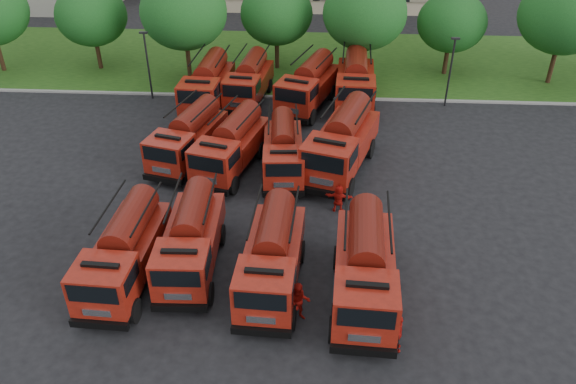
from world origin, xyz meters
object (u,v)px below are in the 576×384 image
fire_truck_1 (191,239)px  firefighter_1 (299,319)px  fire_truck_6 (283,150)px  firefighter_3 (382,240)px  fire_truck_11 (355,82)px  fire_truck_5 (231,145)px  fire_truck_9 (249,81)px  fire_truck_7 (342,142)px  firefighter_4 (155,180)px  fire_truck_0 (125,251)px  firefighter_0 (243,308)px  fire_truck_2 (272,256)px  firefighter_5 (338,211)px  fire_truck_4 (188,137)px  firefighter_2 (395,349)px  fire_truck_3 (365,267)px  fire_truck_8 (208,85)px  fire_truck_10 (309,85)px

fire_truck_1 → firefighter_1: fire_truck_1 is taller
fire_truck_6 → firefighter_3: (5.37, -6.31, -1.50)m
fire_truck_11 → fire_truck_5: bearing=-125.3°
fire_truck_6 → fire_truck_11: 11.05m
fire_truck_6 → fire_truck_9: bearing=103.0°
fire_truck_7 → firefighter_4: (-10.88, -1.92, -1.82)m
fire_truck_0 → firefighter_0: 5.87m
fire_truck_2 → firefighter_5: fire_truck_2 is taller
fire_truck_7 → fire_truck_4: bearing=-165.9°
fire_truck_11 → firefighter_2: (0.75, -23.36, -1.78)m
fire_truck_11 → firefighter_3: fire_truck_11 is taller
fire_truck_0 → fire_truck_2: same height
fire_truck_9 → firefighter_0: size_ratio=4.12×
fire_truck_9 → firefighter_2: bearing=-63.8°
fire_truck_9 → firefighter_2: 25.11m
fire_truck_3 → fire_truck_4: fire_truck_3 is taller
fire_truck_5 → fire_truck_6: bearing=10.2°
fire_truck_9 → firefighter_0: fire_truck_9 is taller
fire_truck_9 → fire_truck_0: bearing=-92.6°
fire_truck_4 → fire_truck_5: bearing=-2.5°
fire_truck_8 → firefighter_5: size_ratio=4.80×
firefighter_3 → fire_truck_3: bearing=43.4°
fire_truck_9 → firefighter_5: size_ratio=4.52×
fire_truck_0 → fire_truck_2: 6.54m
fire_truck_9 → fire_truck_10: (4.42, -0.79, 0.10)m
fire_truck_3 → fire_truck_5: 12.89m
firefighter_1 → firefighter_5: firefighter_1 is taller
fire_truck_2 → fire_truck_9: fire_truck_9 is taller
fire_truck_7 → firefighter_4: fire_truck_7 is taller
fire_truck_9 → fire_truck_10: size_ratio=0.92×
fire_truck_7 → firefighter_0: 12.96m
fire_truck_3 → firefighter_2: size_ratio=4.25×
firefighter_1 → firefighter_2: firefighter_1 is taller
fire_truck_4 → firefighter_4: (-1.61, -2.42, -1.59)m
firefighter_4 → fire_truck_2: bearing=180.0°
fire_truck_0 → firefighter_4: size_ratio=4.26×
fire_truck_9 → firefighter_5: bearing=-59.3°
firefighter_3 → firefighter_2: bearing=59.4°
fire_truck_11 → firefighter_1: 22.25m
fire_truck_0 → firefighter_1: (7.83, -2.07, -1.59)m
fire_truck_1 → fire_truck_4: fire_truck_4 is taller
fire_truck_8 → firefighter_3: size_ratio=4.99×
fire_truck_7 → firefighter_5: bearing=-75.7°
fire_truck_11 → firefighter_4: size_ratio=4.78×
fire_truck_3 → firefighter_5: 6.82m
firefighter_3 → fire_truck_5: bearing=-68.2°
fire_truck_0 → fire_truck_8: bearing=91.6°
fire_truck_9 → fire_truck_5: bearing=-82.9°
fire_truck_5 → fire_truck_6: fire_truck_5 is taller
fire_truck_5 → fire_truck_11: bearing=66.8°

